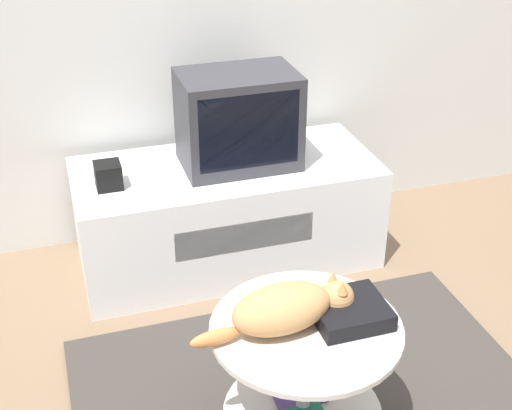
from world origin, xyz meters
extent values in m
cube|color=white|center=(-0.03, 1.09, 0.24)|extent=(1.33, 0.59, 0.48)
cube|color=silver|center=(-0.03, 0.80, 0.29)|extent=(0.60, 0.01, 0.13)
cube|color=#333338|center=(0.03, 1.10, 0.69)|extent=(0.49, 0.33, 0.41)
cube|color=black|center=(0.03, 0.94, 0.70)|extent=(0.42, 0.01, 0.32)
cube|color=black|center=(-0.54, 1.04, 0.54)|extent=(0.11, 0.11, 0.11)
cylinder|color=#B7B7BC|center=(-0.10, -0.06, 0.25)|extent=(0.04, 0.04, 0.46)
cylinder|color=beige|center=(-0.10, -0.06, 0.49)|extent=(0.58, 0.58, 0.02)
cube|color=#51387A|center=(-0.09, 0.01, 0.16)|extent=(0.17, 0.13, 0.01)
cube|color=black|center=(0.04, -0.07, 0.53)|extent=(0.22, 0.20, 0.06)
ellipsoid|color=tan|center=(-0.17, -0.05, 0.57)|extent=(0.33, 0.21, 0.14)
sphere|color=tan|center=(0.02, -0.03, 0.55)|extent=(0.11, 0.11, 0.11)
cone|color=#D18447|center=(0.01, 0.00, 0.61)|extent=(0.04, 0.04, 0.04)
cone|color=#D18447|center=(0.02, -0.06, 0.61)|extent=(0.04, 0.04, 0.04)
ellipsoid|color=#D18447|center=(-0.37, -0.07, 0.53)|extent=(0.16, 0.06, 0.05)
camera|label=1|loc=(-0.74, -1.62, 1.85)|focal=50.00mm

